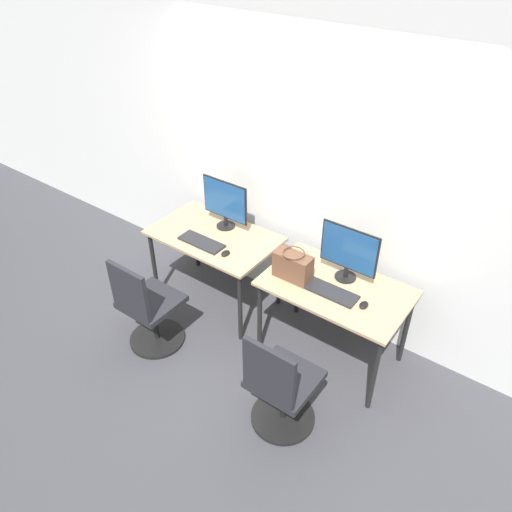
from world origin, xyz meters
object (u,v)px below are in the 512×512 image
at_px(monitor_right, 349,252).
at_px(office_chair_right, 280,390).
at_px(mouse_left, 225,253).
at_px(mouse_right, 364,305).
at_px(monitor_left, 225,203).
at_px(handbag, 293,266).
at_px(keyboard_left, 202,242).
at_px(keyboard_right, 331,292).
at_px(office_chair_left, 148,311).

xyz_separation_m(monitor_right, office_chair_right, (0.05, -0.97, -0.61)).
relative_size(mouse_left, mouse_right, 1.00).
bearing_deg(mouse_right, monitor_left, 170.37).
height_order(monitor_right, office_chair_right, monitor_right).
height_order(monitor_left, monitor_right, same).
height_order(office_chair_right, handbag, handbag).
height_order(monitor_left, office_chair_right, monitor_left).
xyz_separation_m(office_chair_right, handbag, (-0.38, 0.72, 0.48)).
bearing_deg(monitor_right, keyboard_left, -165.91).
xyz_separation_m(keyboard_right, mouse_right, (0.27, 0.01, 0.01)).
xyz_separation_m(mouse_left, office_chair_left, (-0.35, -0.62, -0.38)).
relative_size(monitor_right, office_chair_right, 0.52).
bearing_deg(handbag, mouse_right, 1.81).
xyz_separation_m(office_chair_left, keyboard_right, (1.30, 0.71, 0.38)).
distance_m(monitor_left, mouse_right, 1.54).
xyz_separation_m(mouse_right, handbag, (-0.61, -0.02, 0.10)).
height_order(monitor_right, handbag, monitor_right).
bearing_deg(keyboard_right, monitor_left, 167.99).
bearing_deg(handbag, keyboard_right, 2.10).
bearing_deg(office_chair_left, monitor_right, 35.93).
height_order(keyboard_left, office_chair_right, office_chair_right).
bearing_deg(office_chair_left, keyboard_right, 28.51).
relative_size(monitor_left, mouse_right, 5.25).
relative_size(keyboard_left, office_chair_right, 0.46).
distance_m(keyboard_left, mouse_right, 1.51).
height_order(mouse_left, monitor_right, monitor_right).
bearing_deg(handbag, keyboard_left, -176.12).
relative_size(office_chair_left, office_chair_right, 1.00).
bearing_deg(keyboard_right, keyboard_left, -176.61).
bearing_deg(monitor_left, mouse_right, -9.63).
bearing_deg(monitor_left, office_chair_right, -37.92).
height_order(office_chair_left, mouse_right, office_chair_left).
bearing_deg(monitor_right, office_chair_right, -87.26).
height_order(monitor_right, mouse_right, monitor_right).
distance_m(mouse_left, handbag, 0.63).
height_order(monitor_left, keyboard_right, monitor_left).
xyz_separation_m(monitor_right, keyboard_right, (-0.00, -0.24, -0.24)).
distance_m(office_chair_left, keyboard_right, 1.53).
bearing_deg(office_chair_right, office_chair_left, 178.85).
relative_size(mouse_right, handbag, 0.30).
distance_m(monitor_left, handbag, 0.94).
xyz_separation_m(monitor_left, handbag, (0.89, -0.27, -0.13)).
distance_m(monitor_left, office_chair_right, 1.73).
bearing_deg(mouse_left, monitor_left, 128.55).
height_order(keyboard_left, monitor_right, monitor_right).
bearing_deg(keyboard_right, monitor_right, 90.00).
xyz_separation_m(keyboard_left, keyboard_right, (1.23, 0.07, 0.00)).
relative_size(keyboard_left, keyboard_right, 1.00).
distance_m(mouse_left, mouse_right, 1.23).
relative_size(keyboard_right, mouse_right, 4.69).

